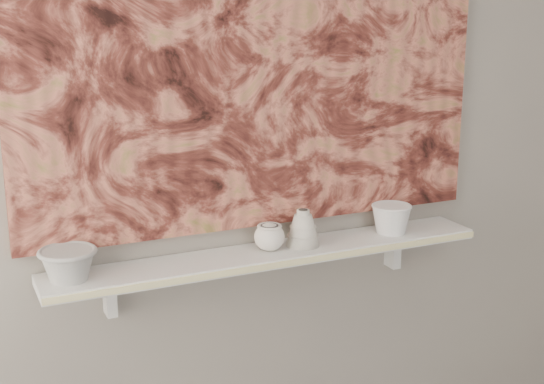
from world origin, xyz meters
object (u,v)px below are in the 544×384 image
bowl_grey (68,264)px  bowl_white (391,218)px  painting (260,47)px  bell_vessel (303,228)px  cup_cream (269,237)px  shelf (271,255)px

bowl_grey → bowl_white: size_ratio=1.22×
painting → bell_vessel: (0.11, -0.08, -0.55)m
bowl_grey → bell_vessel: bearing=0.0°
cup_cream → bell_vessel: bell_vessel is taller
shelf → bowl_grey: 0.61m
shelf → bowl_white: size_ratio=10.55×
shelf → painting: (0.00, 0.08, 0.62)m
cup_cream → bowl_white: 0.44m
bowl_grey → bowl_white: bowl_white is taller
shelf → bowl_white: (0.43, 0.00, 0.06)m
shelf → bowl_grey: size_ratio=8.66×
cup_cream → bell_vessel: bearing=0.0°
shelf → bowl_grey: (-0.61, 0.00, 0.06)m
bowl_white → bell_vessel: bearing=180.0°
cup_cream → bowl_white: bowl_white is taller
painting → cup_cream: painting is taller
bowl_white → shelf: bearing=180.0°
shelf → bowl_grey: bowl_grey is taller
cup_cream → bowl_white: (0.44, 0.00, 0.01)m
bowl_grey → bowl_white: 1.05m
painting → bell_vessel: size_ratio=12.87×
bowl_grey → bell_vessel: bell_vessel is taller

